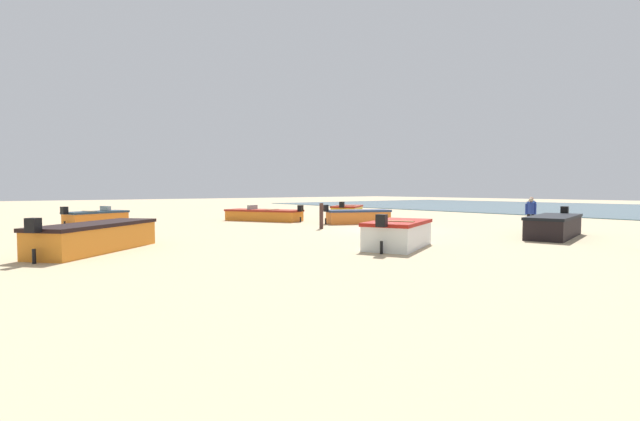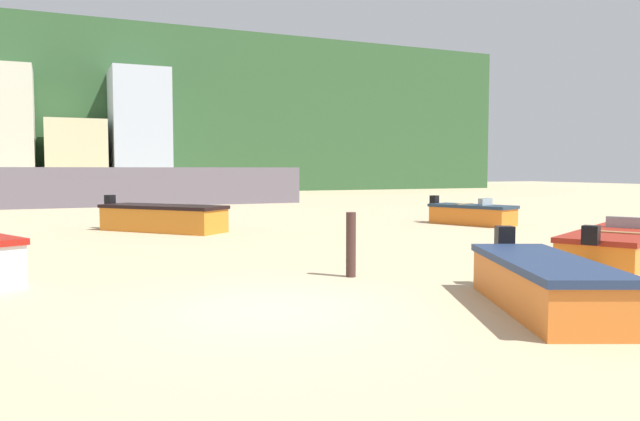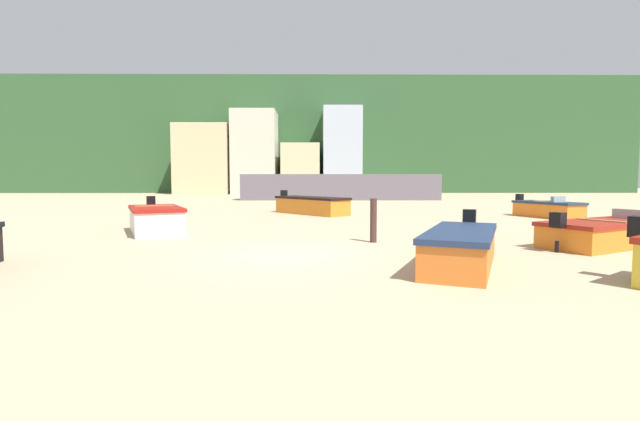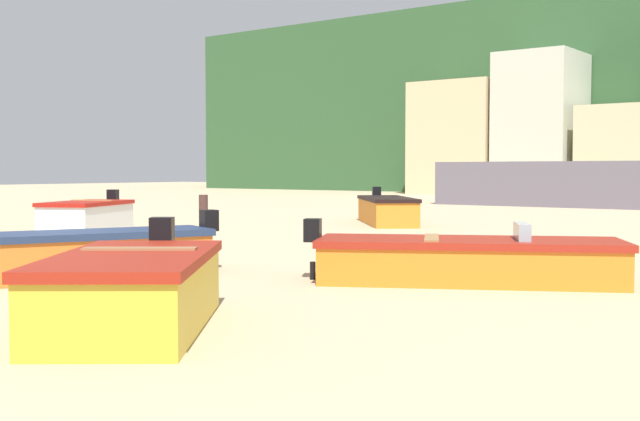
{
  "view_description": "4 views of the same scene",
  "coord_description": "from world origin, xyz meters",
  "px_view_note": "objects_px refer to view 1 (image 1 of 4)",
  "views": [
    {
      "loc": [
        -15.55,
        16.35,
        2.05
      ],
      "look_at": [
        5.49,
        -0.1,
        0.78
      ],
      "focal_mm": 24.73,
      "sensor_mm": 36.0,
      "label": 1
    },
    {
      "loc": [
        -3.19,
        -9.04,
        2.23
      ],
      "look_at": [
        5.11,
        9.73,
        0.84
      ],
      "focal_mm": 34.2,
      "sensor_mm": 36.0,
      "label": 2
    },
    {
      "loc": [
        0.7,
        -11.53,
        1.95
      ],
      "look_at": [
        0.8,
        -1.46,
        1.24
      ],
      "focal_mm": 25.31,
      "sensor_mm": 36.0,
      "label": 3
    },
    {
      "loc": [
        15.47,
        -10.8,
        1.91
      ],
      "look_at": [
        0.86,
        8.77,
        0.67
      ],
      "focal_mm": 44.87,
      "sensor_mm": 36.0,
      "label": 4
    }
  ],
  "objects_px": {
    "boat_orange_0": "(358,217)",
    "boat_yellow_2": "(347,212)",
    "beach_walker_foreground": "(531,208)",
    "boat_white_3": "(398,234)",
    "boat_orange_1": "(96,218)",
    "boat_orange_7": "(264,215)",
    "boat_black_6": "(554,226)",
    "mooring_post_near_water": "(321,216)",
    "boat_orange_5": "(96,237)",
    "beach_walker_distant": "(531,211)"
  },
  "relations": [
    {
      "from": "beach_walker_foreground",
      "to": "beach_walker_distant",
      "type": "bearing_deg",
      "value": -99.81
    },
    {
      "from": "boat_orange_0",
      "to": "boat_white_3",
      "type": "distance_m",
      "value": 10.97
    },
    {
      "from": "boat_black_6",
      "to": "beach_walker_distant",
      "type": "bearing_deg",
      "value": -61.08
    },
    {
      "from": "boat_orange_0",
      "to": "boat_yellow_2",
      "type": "relative_size",
      "value": 1.06
    },
    {
      "from": "boat_black_6",
      "to": "mooring_post_near_water",
      "type": "xyz_separation_m",
      "value": [
        9.33,
        5.45,
        0.2
      ]
    },
    {
      "from": "boat_orange_1",
      "to": "boat_yellow_2",
      "type": "xyz_separation_m",
      "value": [
        -4.37,
        -15.47,
        0.04
      ]
    },
    {
      "from": "boat_orange_7",
      "to": "beach_walker_foreground",
      "type": "relative_size",
      "value": 3.27
    },
    {
      "from": "boat_yellow_2",
      "to": "boat_orange_5",
      "type": "xyz_separation_m",
      "value": [
        -7.53,
        17.8,
        0.02
      ]
    },
    {
      "from": "boat_orange_1",
      "to": "boat_orange_7",
      "type": "height_order",
      "value": "boat_orange_1"
    },
    {
      "from": "boat_white_3",
      "to": "boat_orange_5",
      "type": "height_order",
      "value": "boat_orange_5"
    },
    {
      "from": "boat_black_6",
      "to": "boat_orange_7",
      "type": "relative_size",
      "value": 0.95
    },
    {
      "from": "beach_walker_foreground",
      "to": "boat_orange_0",
      "type": "bearing_deg",
      "value": -165.17
    },
    {
      "from": "boat_orange_1",
      "to": "beach_walker_distant",
      "type": "relative_size",
      "value": 2.3
    },
    {
      "from": "boat_white_3",
      "to": "boat_orange_1",
      "type": "bearing_deg",
      "value": 174.93
    },
    {
      "from": "boat_orange_5",
      "to": "mooring_post_near_water",
      "type": "bearing_deg",
      "value": 59.08
    },
    {
      "from": "boat_black_6",
      "to": "boat_orange_7",
      "type": "distance_m",
      "value": 16.97
    },
    {
      "from": "boat_orange_1",
      "to": "beach_walker_distant",
      "type": "bearing_deg",
      "value": 22.83
    },
    {
      "from": "boat_yellow_2",
      "to": "mooring_post_near_water",
      "type": "xyz_separation_m",
      "value": [
        -5.53,
        6.71,
        0.21
      ]
    },
    {
      "from": "boat_orange_1",
      "to": "beach_walker_distant",
      "type": "height_order",
      "value": "beach_walker_distant"
    },
    {
      "from": "boat_orange_1",
      "to": "boat_black_6",
      "type": "bearing_deg",
      "value": 14.98
    },
    {
      "from": "boat_orange_0",
      "to": "boat_orange_1",
      "type": "bearing_deg",
      "value": -100.1
    },
    {
      "from": "beach_walker_foreground",
      "to": "boat_white_3",
      "type": "bearing_deg",
      "value": -116.39
    },
    {
      "from": "boat_orange_1",
      "to": "mooring_post_near_water",
      "type": "distance_m",
      "value": 13.22
    },
    {
      "from": "boat_white_3",
      "to": "mooring_post_near_water",
      "type": "distance_m",
      "value": 7.9
    },
    {
      "from": "boat_black_6",
      "to": "beach_walker_foreground",
      "type": "relative_size",
      "value": 3.1
    },
    {
      "from": "boat_black_6",
      "to": "beach_walker_foreground",
      "type": "height_order",
      "value": "beach_walker_foreground"
    },
    {
      "from": "boat_orange_1",
      "to": "boat_orange_5",
      "type": "bearing_deg",
      "value": -32.6
    },
    {
      "from": "boat_orange_0",
      "to": "boat_orange_5",
      "type": "height_order",
      "value": "boat_orange_5"
    },
    {
      "from": "boat_yellow_2",
      "to": "boat_orange_5",
      "type": "relative_size",
      "value": 0.84
    },
    {
      "from": "boat_black_6",
      "to": "mooring_post_near_water",
      "type": "distance_m",
      "value": 10.81
    },
    {
      "from": "boat_yellow_2",
      "to": "beach_walker_distant",
      "type": "bearing_deg",
      "value": -32.09
    },
    {
      "from": "boat_white_3",
      "to": "boat_yellow_2",
      "type": "bearing_deg",
      "value": 119.91
    },
    {
      "from": "mooring_post_near_water",
      "to": "beach_walker_foreground",
      "type": "relative_size",
      "value": 0.83
    },
    {
      "from": "boat_orange_5",
      "to": "beach_walker_distant",
      "type": "relative_size",
      "value": 2.83
    },
    {
      "from": "boat_orange_0",
      "to": "boat_orange_1",
      "type": "relative_size",
      "value": 1.09
    },
    {
      "from": "mooring_post_near_water",
      "to": "beach_walker_foreground",
      "type": "bearing_deg",
      "value": -113.34
    },
    {
      "from": "beach_walker_distant",
      "to": "boat_orange_7",
      "type": "bearing_deg",
      "value": 168.03
    },
    {
      "from": "boat_orange_0",
      "to": "boat_black_6",
      "type": "height_order",
      "value": "boat_black_6"
    },
    {
      "from": "boat_orange_0",
      "to": "boat_orange_7",
      "type": "xyz_separation_m",
      "value": [
        5.54,
        3.24,
        -0.04
      ]
    },
    {
      "from": "boat_orange_1",
      "to": "boat_orange_5",
      "type": "relative_size",
      "value": 0.81
    },
    {
      "from": "boat_orange_0",
      "to": "boat_white_3",
      "type": "height_order",
      "value": "boat_white_3"
    },
    {
      "from": "boat_white_3",
      "to": "beach_walker_distant",
      "type": "height_order",
      "value": "beach_walker_distant"
    },
    {
      "from": "boat_orange_7",
      "to": "beach_walker_foreground",
      "type": "xyz_separation_m",
      "value": [
        -12.1,
        -11.23,
        0.57
      ]
    },
    {
      "from": "mooring_post_near_water",
      "to": "boat_white_3",
      "type": "bearing_deg",
      "value": 161.88
    },
    {
      "from": "boat_orange_0",
      "to": "boat_orange_1",
      "type": "height_order",
      "value": "boat_orange_0"
    },
    {
      "from": "boat_orange_1",
      "to": "beach_walker_foreground",
      "type": "bearing_deg",
      "value": 32.47
    },
    {
      "from": "mooring_post_near_water",
      "to": "beach_walker_distant",
      "type": "relative_size",
      "value": 0.83
    },
    {
      "from": "beach_walker_distant",
      "to": "boat_orange_5",
      "type": "bearing_deg",
      "value": -144.06
    },
    {
      "from": "boat_orange_1",
      "to": "boat_black_6",
      "type": "relative_size",
      "value": 0.74
    },
    {
      "from": "boat_orange_5",
      "to": "beach_walker_foreground",
      "type": "distance_m",
      "value": 23.22
    }
  ]
}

